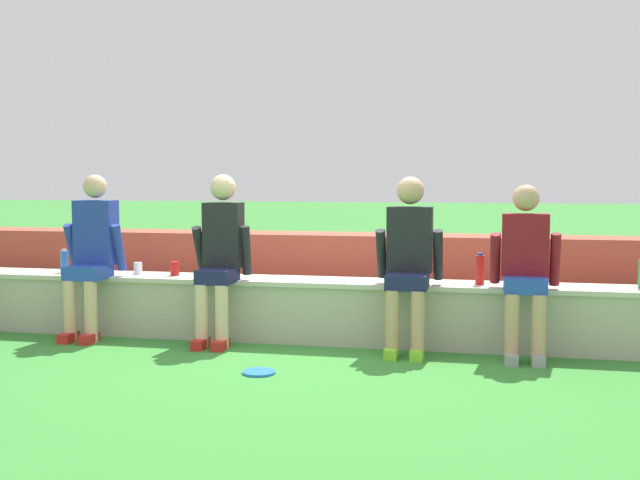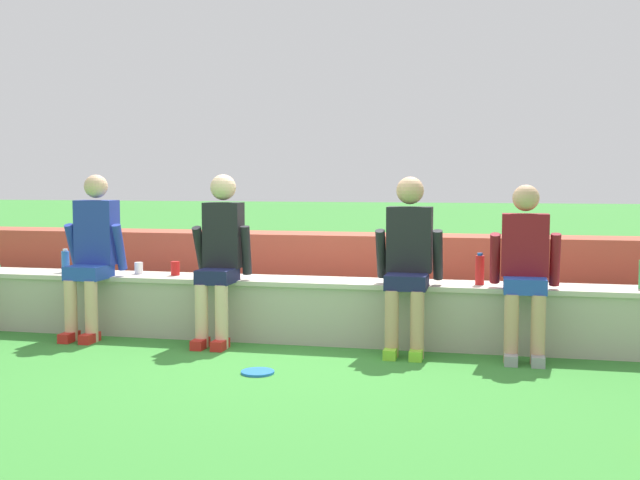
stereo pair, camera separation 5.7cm
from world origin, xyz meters
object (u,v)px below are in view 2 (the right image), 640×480
(person_far_right, at_px, (525,265))
(frisbee, at_px, (258,372))
(person_center, at_px, (220,253))
(water_bottle_near_right, at_px, (480,270))
(plastic_cup_left_end, at_px, (139,268))
(person_right_of_center, at_px, (408,257))
(water_bottle_near_left, at_px, (65,261))
(plastic_cup_right_end, at_px, (175,268))
(person_left_of_center, at_px, (92,250))

(person_far_right, xyz_separation_m, frisbee, (-1.90, -0.93, -0.72))
(person_center, xyz_separation_m, water_bottle_near_right, (2.17, 0.23, -0.11))
(plastic_cup_left_end, bearing_deg, water_bottle_near_right, -1.00)
(person_far_right, relative_size, frisbee, 5.62)
(person_right_of_center, height_order, water_bottle_near_left, person_right_of_center)
(person_right_of_center, bearing_deg, person_center, -179.35)
(person_right_of_center, xyz_separation_m, water_bottle_near_left, (-3.22, 0.23, -0.13))
(person_right_of_center, relative_size, plastic_cup_right_end, 11.34)
(person_center, distance_m, water_bottle_near_left, 1.64)
(person_right_of_center, height_order, frisbee, person_right_of_center)
(person_left_of_center, relative_size, water_bottle_near_right, 5.48)
(person_center, bearing_deg, person_left_of_center, 179.78)
(person_right_of_center, relative_size, water_bottle_near_left, 6.46)
(person_right_of_center, distance_m, plastic_cup_left_end, 2.52)
(person_far_right, bearing_deg, person_left_of_center, 179.63)
(person_center, height_order, person_far_right, person_center)
(person_left_of_center, relative_size, frisbee, 5.97)
(person_far_right, relative_size, plastic_cup_left_end, 12.56)
(person_left_of_center, relative_size, person_right_of_center, 1.01)
(plastic_cup_right_end, xyz_separation_m, frisbee, (1.15, -1.22, -0.59))
(person_right_of_center, relative_size, water_bottle_near_right, 5.41)
(person_left_of_center, xyz_separation_m, plastic_cup_left_end, (0.31, 0.28, -0.18))
(person_left_of_center, xyz_separation_m, frisbee, (1.83, -0.96, -0.77))
(person_left_of_center, bearing_deg, person_far_right, -0.37)
(person_right_of_center, xyz_separation_m, frisbee, (-0.98, -0.97, -0.76))
(person_center, distance_m, water_bottle_near_right, 2.19)
(person_left_of_center, xyz_separation_m, person_far_right, (3.73, -0.02, -0.04))
(person_left_of_center, relative_size, person_center, 1.00)
(plastic_cup_right_end, bearing_deg, person_left_of_center, -159.10)
(person_center, bearing_deg, water_bottle_near_left, 171.32)
(water_bottle_near_left, distance_m, frisbee, 2.62)
(person_center, xyz_separation_m, person_right_of_center, (1.61, 0.02, -0.00))
(frisbee, bearing_deg, person_far_right, 26.23)
(frisbee, bearing_deg, plastic_cup_left_end, 140.91)
(person_right_of_center, bearing_deg, plastic_cup_right_end, 173.48)
(person_left_of_center, relative_size, plastic_cup_right_end, 11.50)
(plastic_cup_left_end, relative_size, frisbee, 0.45)
(water_bottle_near_right, bearing_deg, plastic_cup_right_end, 179.28)
(person_center, height_order, plastic_cup_left_end, person_center)
(person_center, relative_size, water_bottle_near_left, 6.55)
(water_bottle_near_left, relative_size, frisbee, 0.91)
(person_far_right, bearing_deg, water_bottle_near_right, 144.70)
(person_far_right, distance_m, water_bottle_near_right, 0.43)
(water_bottle_near_left, distance_m, plastic_cup_right_end, 1.09)
(person_left_of_center, xyz_separation_m, person_center, (1.20, -0.00, 0.00))
(person_center, height_order, plastic_cup_right_end, person_center)
(person_center, relative_size, plastic_cup_right_end, 11.50)
(person_far_right, distance_m, plastic_cup_left_end, 3.43)
(person_center, height_order, person_right_of_center, person_center)
(person_left_of_center, height_order, plastic_cup_left_end, person_left_of_center)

